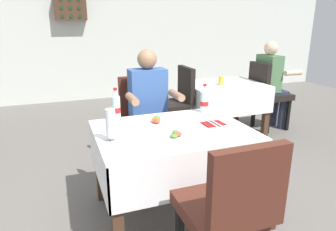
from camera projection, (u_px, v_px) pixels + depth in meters
The scene contains 18 objects.
ground_plane at pixel (164, 228), 2.32m from camera, with size 11.00×11.00×0.00m, color #66605B.
back_wall at pixel (87, 21), 5.78m from camera, with size 11.00×0.12×3.03m, color silver.
main_dining_table at pixel (172, 149), 2.37m from camera, with size 1.16×0.88×0.72m.
chair_far_diner_seat at pixel (143, 119), 3.12m from camera, with size 0.44×0.50×0.97m.
chair_near_camera_side at pixel (228, 207), 1.63m from camera, with size 0.44×0.50×0.97m.
seated_diner_far at pixel (150, 106), 2.99m from camera, with size 0.50×0.46×1.26m.
plate_near_camera at pixel (175, 135), 2.17m from camera, with size 0.22×0.22×0.04m.
plate_far_diner at pixel (156, 122), 2.43m from camera, with size 0.23×0.23×0.07m.
beer_glass_left at pixel (111, 124), 2.05m from camera, with size 0.07×0.07×0.23m.
cola_bottle_primary at pixel (116, 106), 2.49m from camera, with size 0.07×0.07×0.28m.
cola_bottle_secondary at pixel (204, 100), 2.72m from camera, with size 0.07×0.07×0.26m.
napkin_cutlery_set at pixel (213, 124), 2.43m from camera, with size 0.18×0.19×0.01m.
background_dining_table at pixel (223, 96), 4.08m from camera, with size 1.01×0.82×0.72m.
background_chair_left at pixel (174, 100), 3.84m from camera, with size 0.50×0.44×0.97m.
background_chair_right at pixel (267, 92), 4.31m from camera, with size 0.50×0.44×0.97m.
background_patron at pixel (271, 81), 4.28m from camera, with size 0.46×0.50×1.26m.
background_table_tumbler at pixel (221, 81), 3.94m from camera, with size 0.06×0.06×0.11m, color gold.
wall_bottle_rack at pixel (70, 8), 5.47m from camera, with size 0.56×0.21×0.42m.
Camera 1 is at (-0.66, -1.85, 1.51)m, focal length 32.42 mm.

